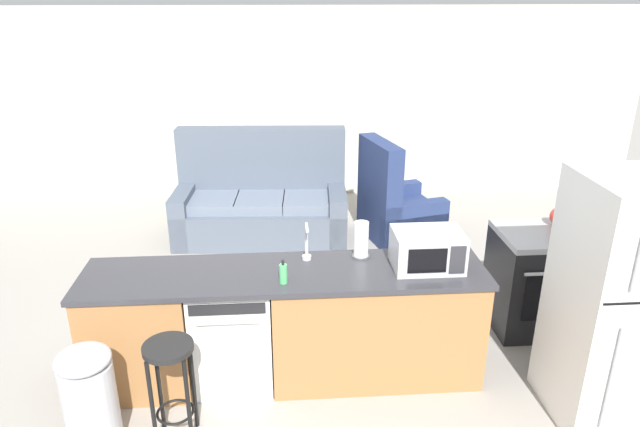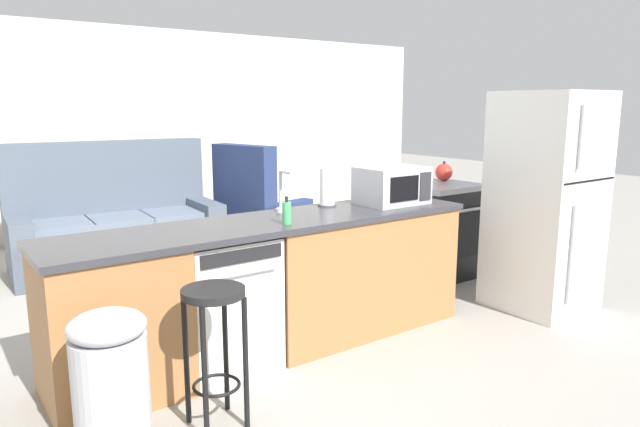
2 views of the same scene
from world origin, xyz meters
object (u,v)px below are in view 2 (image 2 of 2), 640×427
at_px(kettle, 444,172).
at_px(bar_stool, 214,327).
at_px(couch, 115,227).
at_px(dishwasher, 221,301).
at_px(paper_towel_roll, 327,188).
at_px(trash_bin, 111,387).
at_px(armchair, 258,217).
at_px(refrigerator, 545,202).
at_px(soap_bottle, 287,213).
at_px(stove_range, 440,229).
at_px(microwave, 392,185).

bearing_deg(kettle, bar_stool, -157.23).
bearing_deg(couch, bar_stool, -98.35).
bearing_deg(bar_stool, dishwasher, 61.30).
relative_size(dishwasher, paper_towel_roll, 2.98).
bearing_deg(couch, dishwasher, -93.18).
bearing_deg(trash_bin, couch, 73.29).
distance_m(trash_bin, armchair, 4.12).
bearing_deg(bar_stool, armchair, 57.02).
distance_m(refrigerator, paper_towel_roll, 1.79).
distance_m(soap_bottle, couch, 2.99).
relative_size(paper_towel_roll, kettle, 1.38).
bearing_deg(refrigerator, stove_range, 89.99).
xyz_separation_m(refrigerator, armchair, (-0.88, 3.11, -0.52)).
xyz_separation_m(stove_range, trash_bin, (-3.47, -1.19, -0.07)).
height_order(refrigerator, paper_towel_roll, refrigerator).
xyz_separation_m(refrigerator, trash_bin, (-3.47, -0.09, -0.49)).
height_order(refrigerator, microwave, refrigerator).
relative_size(refrigerator, paper_towel_roll, 6.18).
distance_m(kettle, bar_stool, 3.41).
bearing_deg(refrigerator, paper_towel_roll, 154.97).
bearing_deg(paper_towel_roll, refrigerator, -25.03).
xyz_separation_m(stove_range, refrigerator, (-0.00, -1.10, 0.42)).
xyz_separation_m(kettle, armchair, (-1.04, 1.88, -0.64)).
height_order(trash_bin, couch, couch).
xyz_separation_m(microwave, kettle, (1.33, 0.68, -0.05)).
bearing_deg(bar_stool, paper_towel_roll, 32.17).
xyz_separation_m(kettle, bar_stool, (-3.11, -1.31, -0.45)).
height_order(microwave, soap_bottle, microwave).
xyz_separation_m(dishwasher, refrigerator, (2.60, -0.55, 0.45)).
relative_size(soap_bottle, armchair, 0.15).
bearing_deg(kettle, stove_range, -142.29).
xyz_separation_m(dishwasher, kettle, (2.77, 0.68, 0.56)).
relative_size(refrigerator, microwave, 3.49).
bearing_deg(kettle, trash_bin, -160.04).
bearing_deg(microwave, bar_stool, -160.62).
distance_m(stove_range, trash_bin, 3.67).
bearing_deg(kettle, microwave, -152.93).
height_order(soap_bottle, armchair, armchair).
height_order(bar_stool, couch, couch).
bearing_deg(paper_towel_roll, trash_bin, -155.38).
height_order(soap_bottle, trash_bin, soap_bottle).
relative_size(refrigerator, couch, 0.85).
height_order(dishwasher, microwave, microwave).
distance_m(dishwasher, armchair, 3.09).
bearing_deg(stove_range, dishwasher, -168.09).
relative_size(stove_range, armchair, 0.75).
relative_size(stove_range, kettle, 4.39).
xyz_separation_m(dishwasher, couch, (0.15, 2.76, -0.03)).
relative_size(stove_range, refrigerator, 0.52).
distance_m(bar_stool, armchair, 3.80).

